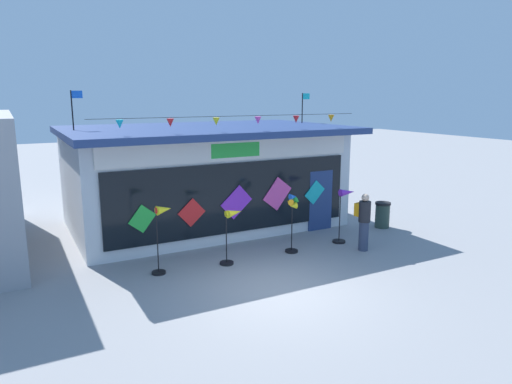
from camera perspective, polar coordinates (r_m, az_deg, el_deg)
The scene contains 8 objects.
ground_plane at distance 11.07m, azimuth 2.41°, elevation -11.83°, with size 80.00×80.00×0.00m, color gray.
kite_shop_building at distance 16.25m, azimuth -6.45°, elevation 2.06°, with size 9.08×6.01×4.57m.
wind_spinner_far_left at distance 11.89m, azimuth -11.36°, elevation -4.11°, with size 0.61×0.35×1.76m.
wind_spinner_left at distance 12.40m, azimuth -2.94°, elevation -4.28°, with size 0.71×0.37×1.49m.
wind_spinner_center_left at distance 13.24m, azimuth 4.50°, elevation -2.63°, with size 0.44×0.37×1.73m.
wind_spinner_center_right at distance 14.45m, azimuth 10.80°, elevation -1.60°, with size 0.72×0.40×1.66m.
person_near_camera at distance 13.81m, azimuth 13.01°, elevation -3.42°, with size 0.38×0.48×1.68m.
trash_bin at distance 16.48m, azimuth 15.18°, elevation -2.69°, with size 0.52×0.52×0.88m.
Camera 1 is at (-5.20, -8.72, 4.41)m, focal length 32.76 mm.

